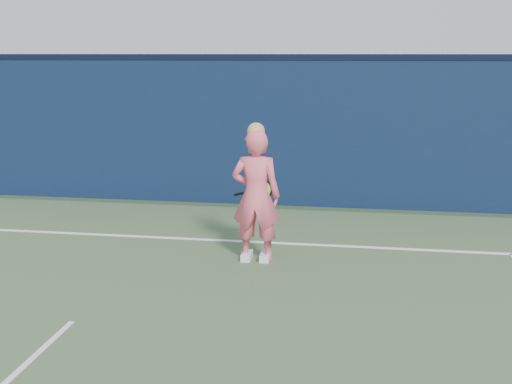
# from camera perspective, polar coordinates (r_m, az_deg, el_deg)

# --- Properties ---
(ground) EXTENTS (80.00, 80.00, 0.00)m
(ground) POSITION_cam_1_polar(r_m,az_deg,el_deg) (5.94, -20.25, -14.70)
(ground) COLOR #2A3E26
(ground) RESTS_ON ground
(backstop_wall) EXTENTS (24.00, 0.40, 2.50)m
(backstop_wall) POSITION_cam_1_polar(r_m,az_deg,el_deg) (11.48, -4.70, 5.37)
(backstop_wall) COLOR #0C1A39
(backstop_wall) RESTS_ON ground
(wall_cap) EXTENTS (24.00, 0.42, 0.10)m
(wall_cap) POSITION_cam_1_polar(r_m,az_deg,el_deg) (11.40, -4.81, 11.87)
(wall_cap) COLOR black
(wall_cap) RESTS_ON backstop_wall
(player) EXTENTS (0.63, 0.42, 1.78)m
(player) POSITION_cam_1_polar(r_m,az_deg,el_deg) (8.09, -0.00, -0.31)
(player) COLOR #FC6277
(player) RESTS_ON ground
(racket) EXTENTS (0.54, 0.16, 0.30)m
(racket) POSITION_cam_1_polar(r_m,az_deg,el_deg) (8.49, 0.32, 0.20)
(racket) COLOR black
(racket) RESTS_ON ground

